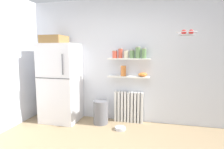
# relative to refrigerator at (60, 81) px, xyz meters

# --- Properties ---
(back_wall) EXTENTS (7.04, 0.10, 2.60)m
(back_wall) POSITION_rel_refrigerator_xyz_m (1.45, 0.37, 0.43)
(back_wall) COLOR silver
(back_wall) RESTS_ON ground_plane
(refrigerator) EXTENTS (0.76, 0.67, 1.83)m
(refrigerator) POSITION_rel_refrigerator_xyz_m (0.00, 0.00, 0.00)
(refrigerator) COLOR silver
(refrigerator) RESTS_ON ground_plane
(radiator) EXTENTS (0.61, 0.12, 0.65)m
(radiator) POSITION_rel_refrigerator_xyz_m (1.45, 0.24, -0.54)
(radiator) COLOR white
(radiator) RESTS_ON ground_plane
(wall_shelf_lower) EXTENTS (0.85, 0.22, 0.02)m
(wall_shelf_lower) POSITION_rel_refrigerator_xyz_m (1.45, 0.21, 0.11)
(wall_shelf_lower) COLOR white
(wall_shelf_upper) EXTENTS (0.85, 0.22, 0.02)m
(wall_shelf_upper) POSITION_rel_refrigerator_xyz_m (1.45, 0.21, 0.48)
(wall_shelf_upper) COLOR white
(storage_jar_0) EXTENTS (0.10, 0.10, 0.17)m
(storage_jar_0) POSITION_rel_refrigerator_xyz_m (1.15, 0.21, 0.57)
(storage_jar_0) COLOR #C64C38
(storage_jar_0) RESTS_ON wall_shelf_upper
(storage_jar_1) EXTENTS (0.08, 0.08, 0.21)m
(storage_jar_1) POSITION_rel_refrigerator_xyz_m (1.27, 0.21, 0.59)
(storage_jar_1) COLOR #C64C38
(storage_jar_1) RESTS_ON wall_shelf_upper
(storage_jar_2) EXTENTS (0.09, 0.09, 0.17)m
(storage_jar_2) POSITION_rel_refrigerator_xyz_m (1.39, 0.21, 0.57)
(storage_jar_2) COLOR beige
(storage_jar_2) RESTS_ON wall_shelf_upper
(storage_jar_3) EXTENTS (0.10, 0.10, 0.18)m
(storage_jar_3) POSITION_rel_refrigerator_xyz_m (1.51, 0.21, 0.58)
(storage_jar_3) COLOR #5B7F4C
(storage_jar_3) RESTS_ON wall_shelf_upper
(storage_jar_4) EXTENTS (0.10, 0.10, 0.24)m
(storage_jar_4) POSITION_rel_refrigerator_xyz_m (1.62, 0.21, 0.61)
(storage_jar_4) COLOR #5B7F4C
(storage_jar_4) RESTS_ON wall_shelf_upper
(storage_jar_5) EXTENTS (0.09, 0.09, 0.21)m
(storage_jar_5) POSITION_rel_refrigerator_xyz_m (1.74, 0.21, 0.59)
(storage_jar_5) COLOR #5B7F4C
(storage_jar_5) RESTS_ON wall_shelf_upper
(vase) EXTENTS (0.11, 0.11, 0.21)m
(vase) POSITION_rel_refrigerator_xyz_m (1.33, 0.21, 0.23)
(vase) COLOR #CC7033
(vase) RESTS_ON wall_shelf_lower
(shelf_bowl) EXTENTS (0.18, 0.18, 0.08)m
(shelf_bowl) POSITION_rel_refrigerator_xyz_m (1.73, 0.21, 0.17)
(shelf_bowl) COLOR orange
(shelf_bowl) RESTS_ON wall_shelf_lower
(trash_bin) EXTENTS (0.30, 0.30, 0.48)m
(trash_bin) POSITION_rel_refrigerator_xyz_m (0.89, 0.01, -0.62)
(trash_bin) COLOR slate
(trash_bin) RESTS_ON ground_plane
(pet_food_bowl) EXTENTS (0.21, 0.21, 0.05)m
(pet_food_bowl) POSITION_rel_refrigerator_xyz_m (1.35, -0.19, -0.84)
(pet_food_bowl) COLOR #B7B7BC
(pet_food_bowl) RESTS_ON ground_plane
(hanging_fruit_basket) EXTENTS (0.32, 0.32, 0.09)m
(hanging_fruit_basket) POSITION_rel_refrigerator_xyz_m (2.46, -0.22, 0.93)
(hanging_fruit_basket) COLOR #B2B2B7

